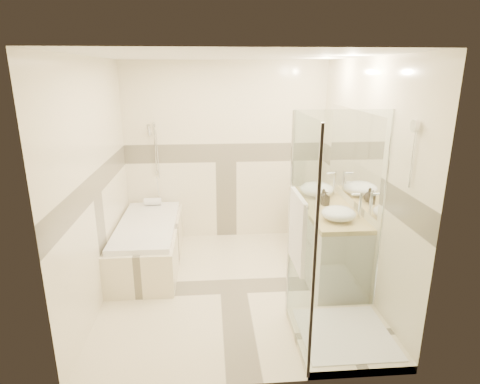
{
  "coord_description": "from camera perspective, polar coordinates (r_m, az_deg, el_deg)",
  "views": [
    {
      "loc": [
        -0.24,
        -4.06,
        2.36
      ],
      "look_at": [
        0.1,
        0.25,
        1.05
      ],
      "focal_mm": 30.0,
      "sensor_mm": 36.0,
      "label": 1
    }
  ],
  "objects": [
    {
      "name": "room",
      "position": [
        4.23,
        -0.35,
        1.75
      ],
      "size": [
        2.82,
        3.02,
        2.52
      ],
      "color": "beige",
      "rests_on": "ground"
    },
    {
      "name": "bathtub",
      "position": [
        5.2,
        -12.91,
        -6.86
      ],
      "size": [
        0.75,
        1.7,
        0.56
      ],
      "color": "beige",
      "rests_on": "ground"
    },
    {
      "name": "vanity",
      "position": [
        4.96,
        11.91,
        -6.47
      ],
      "size": [
        0.58,
        1.62,
        0.85
      ],
      "color": "white",
      "rests_on": "ground"
    },
    {
      "name": "shower_enclosure",
      "position": [
        3.76,
        13.04,
        -13.18
      ],
      "size": [
        0.96,
        0.93,
        2.04
      ],
      "color": "beige",
      "rests_on": "ground"
    },
    {
      "name": "vessel_sink_near",
      "position": [
        5.13,
        10.87,
        0.4
      ],
      "size": [
        0.42,
        0.42,
        0.17
      ],
      "primitive_type": "ellipsoid",
      "color": "white",
      "rests_on": "vanity"
    },
    {
      "name": "vessel_sink_far",
      "position": [
        4.34,
        13.83,
        -2.99
      ],
      "size": [
        0.36,
        0.36,
        0.15
      ],
      "primitive_type": "ellipsoid",
      "color": "white",
      "rests_on": "vanity"
    },
    {
      "name": "faucet_near",
      "position": [
        5.17,
        13.23,
        1.45
      ],
      "size": [
        0.13,
        0.03,
        0.31
      ],
      "color": "silver",
      "rests_on": "vanity"
    },
    {
      "name": "faucet_far",
      "position": [
        4.38,
        16.59,
        -1.64
      ],
      "size": [
        0.12,
        0.03,
        0.3
      ],
      "color": "silver",
      "rests_on": "vanity"
    },
    {
      "name": "amenity_bottle_a",
      "position": [
        4.78,
        12.05,
        -0.9
      ],
      "size": [
        0.1,
        0.1,
        0.17
      ],
      "primitive_type": "imported",
      "rotation": [
        0.0,
        0.0,
        0.4
      ],
      "color": "black",
      "rests_on": "vanity"
    },
    {
      "name": "amenity_bottle_b",
      "position": [
        4.86,
        11.76,
        -0.56
      ],
      "size": [
        0.16,
        0.16,
        0.17
      ],
      "primitive_type": "imported",
      "rotation": [
        0.0,
        0.0,
        -0.27
      ],
      "color": "black",
      "rests_on": "vanity"
    },
    {
      "name": "folded_towels",
      "position": [
        5.37,
        10.16,
        0.67
      ],
      "size": [
        0.16,
        0.24,
        0.07
      ],
      "primitive_type": "cube",
      "rotation": [
        0.0,
        0.0,
        0.1
      ],
      "color": "white",
      "rests_on": "vanity"
    },
    {
      "name": "rolled_towel",
      "position": [
        5.71,
        -12.32,
        -1.35
      ],
      "size": [
        0.23,
        0.11,
        0.11
      ],
      "primitive_type": "cylinder",
      "rotation": [
        0.0,
        1.57,
        0.0
      ],
      "color": "white",
      "rests_on": "bathtub"
    }
  ]
}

